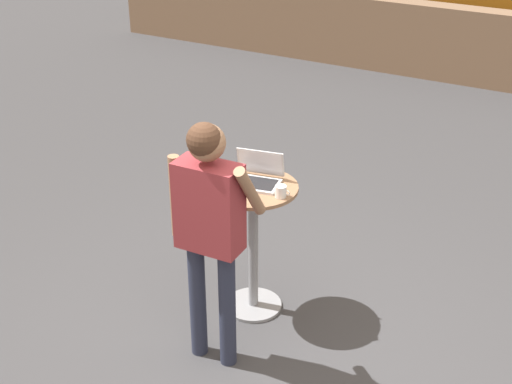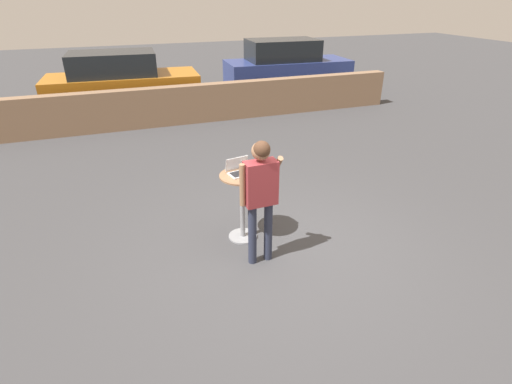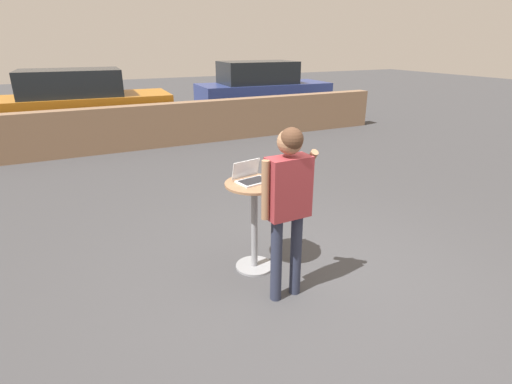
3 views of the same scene
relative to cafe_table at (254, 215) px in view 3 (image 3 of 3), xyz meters
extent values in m
plane|color=#3D3D3F|center=(0.42, -0.60, -0.64)|extent=(50.00, 50.00, 0.00)
cube|color=#84664C|center=(0.42, 5.92, -0.14)|extent=(12.15, 0.35, 1.01)
cylinder|color=gray|center=(0.00, 0.00, -0.63)|extent=(0.42, 0.42, 0.03)
cylinder|color=gray|center=(0.00, 0.00, -0.14)|extent=(0.07, 0.07, 0.96)
cylinder|color=#8C6647|center=(0.00, 0.00, 0.35)|extent=(0.62, 0.62, 0.02)
cube|color=silver|center=(0.00, 0.02, 0.37)|extent=(0.37, 0.28, 0.02)
cube|color=black|center=(0.00, 0.02, 0.38)|extent=(0.32, 0.23, 0.00)
cube|color=silver|center=(-0.03, 0.15, 0.48)|extent=(0.34, 0.11, 0.19)
cube|color=white|center=(-0.02, 0.14, 0.48)|extent=(0.31, 0.10, 0.17)
cylinder|color=white|center=(0.24, -0.05, 0.41)|extent=(0.08, 0.08, 0.08)
torus|color=white|center=(0.29, -0.05, 0.41)|extent=(0.04, 0.01, 0.04)
cylinder|color=#282D42|center=(-0.07, -0.62, -0.21)|extent=(0.11, 0.11, 0.86)
cylinder|color=#282D42|center=(0.15, -0.61, -0.21)|extent=(0.11, 0.11, 0.86)
cube|color=maroon|center=(0.04, -0.61, 0.51)|extent=(0.41, 0.22, 0.57)
sphere|color=#936B4C|center=(0.04, -0.61, 0.93)|extent=(0.22, 0.22, 0.22)
sphere|color=#472D1E|center=(0.04, -0.64, 0.96)|extent=(0.21, 0.21, 0.21)
cylinder|color=#936B4C|center=(-0.20, -0.62, 0.52)|extent=(0.07, 0.07, 0.54)
cylinder|color=#936B4C|center=(0.28, -0.52, 0.63)|extent=(0.08, 0.32, 0.42)
cube|color=#B76B19|center=(-1.12, 7.45, 0.08)|extent=(4.29, 1.93, 0.79)
cube|color=black|center=(-1.33, 7.46, 0.79)|extent=(2.39, 1.62, 0.62)
cylinder|color=black|center=(0.22, 8.18, -0.28)|extent=(0.73, 0.26, 0.72)
cylinder|color=black|center=(0.13, 6.57, -0.28)|extent=(0.73, 0.26, 0.72)
cylinder|color=black|center=(-2.37, 8.33, -0.28)|extent=(0.73, 0.26, 0.72)
cylinder|color=black|center=(-2.47, 6.73, -0.28)|extent=(0.73, 0.26, 0.72)
cube|color=navy|center=(4.48, 8.48, 0.05)|extent=(4.37, 1.92, 0.77)
cube|color=black|center=(4.26, 8.49, 0.78)|extent=(2.44, 1.61, 0.69)
cylinder|color=black|center=(5.85, 9.20, -0.30)|extent=(0.68, 0.26, 0.67)
cylinder|color=black|center=(5.76, 7.61, -0.30)|extent=(0.68, 0.26, 0.67)
cylinder|color=black|center=(3.20, 9.35, -0.30)|extent=(0.68, 0.26, 0.67)
cylinder|color=black|center=(3.11, 7.76, -0.30)|extent=(0.68, 0.26, 0.67)
camera|label=1|loc=(2.12, -3.75, 2.57)|focal=50.00mm
camera|label=2|loc=(-1.51, -4.72, 2.61)|focal=28.00mm
camera|label=3|loc=(-1.71, -3.50, 1.75)|focal=28.00mm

